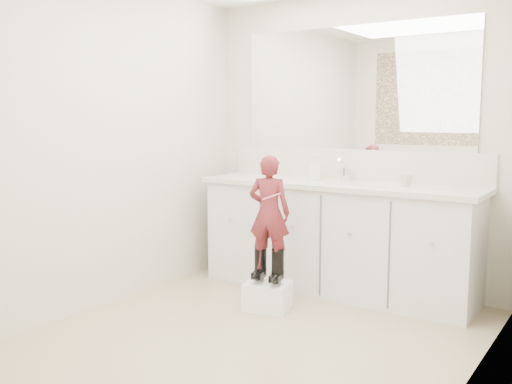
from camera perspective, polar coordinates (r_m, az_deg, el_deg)
The scene contains 18 objects.
floor at distance 3.75m, azimuth -0.54°, elevation -14.44°, with size 3.00×3.00×0.00m, color #8F795D.
wall_back at distance 4.80m, azimuth 9.63°, elevation 4.95°, with size 2.60×2.60×0.00m, color beige.
wall_front at distance 2.41m, azimuth -21.16°, elevation 2.24°, with size 2.60×2.60×0.00m, color beige.
wall_left at distance 4.36m, azimuth -14.87°, elevation 4.57°, with size 3.00×3.00×0.00m, color beige.
wall_right at distance 2.96m, azimuth 20.73°, elevation 3.13°, with size 3.00×3.00×0.00m, color beige.
vanity_cabinet at distance 4.65m, azimuth 8.03°, elevation -4.73°, with size 2.20×0.55×0.85m, color silver.
countertop at distance 4.57m, azimuth 8.04°, elevation 0.70°, with size 2.28×0.58×0.04m, color beige.
backsplash at distance 4.80m, azimuth 9.51°, elevation 2.74°, with size 2.28×0.03×0.25m, color beige.
mirror at distance 4.79m, azimuth 9.68°, elevation 10.21°, with size 2.00×0.02×1.00m, color white.
dot_panel at distance 2.42m, azimuth -21.47°, elevation 12.93°, with size 2.00×0.01×1.20m, color #472819.
faucet at distance 4.71m, azimuth 8.93°, elevation 1.74°, with size 0.08×0.08×0.10m, color silver.
cup at distance 4.41m, azimuth 14.80°, elevation 1.15°, with size 0.10×0.10×0.09m, color beige.
soap_bottle at distance 4.73m, azimuth 6.03°, elevation 2.43°, with size 0.09×0.09×0.20m, color silver.
step_stool at distance 4.25m, azimuth 1.16°, elevation -10.36°, with size 0.31×0.26×0.20m, color white.
boot_left at distance 4.24m, azimuth 0.46°, elevation -7.14°, with size 0.10×0.17×0.26m, color black, non-canonical shape.
boot_right at distance 4.16m, azimuth 2.19°, elevation -7.42°, with size 0.10×0.17×0.26m, color black, non-canonical shape.
toddler at distance 4.12m, azimuth 1.33°, elevation -2.06°, with size 0.31×0.20×0.84m, color #AA343B.
toothbrush at distance 4.00m, azimuth 1.57°, elevation -0.45°, with size 0.01×0.01×0.14m, color #EC5B92.
Camera 1 is at (1.97, -2.88, 1.39)m, focal length 40.00 mm.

